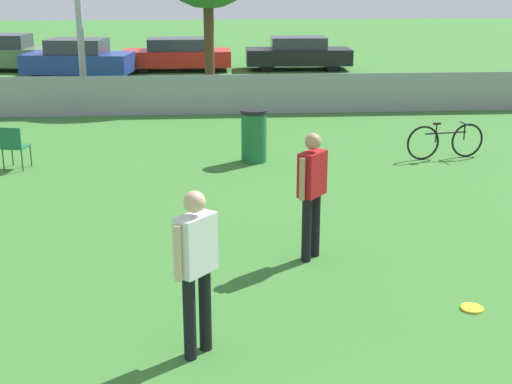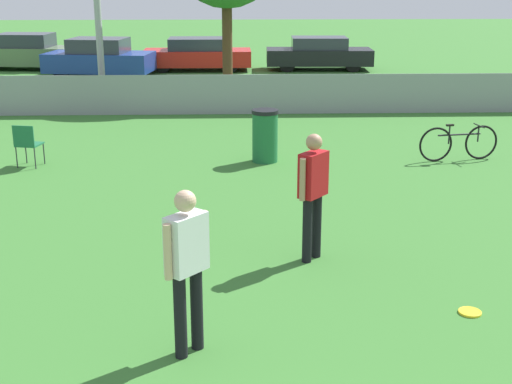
{
  "view_description": "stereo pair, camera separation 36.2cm",
  "coord_description": "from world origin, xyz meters",
  "views": [
    {
      "loc": [
        -0.76,
        -1.66,
        3.79
      ],
      "look_at": [
        -0.08,
        7.18,
        1.05
      ],
      "focal_mm": 50.0,
      "sensor_mm": 36.0,
      "label": 1
    },
    {
      "loc": [
        -0.4,
        -1.68,
        3.79
      ],
      "look_at": [
        -0.08,
        7.18,
        1.05
      ],
      "focal_mm": 50.0,
      "sensor_mm": 36.0,
      "label": 2
    }
  ],
  "objects": [
    {
      "name": "parked_car_dark",
      "position": [
        3.2,
        27.38,
        0.65
      ],
      "size": [
        4.29,
        1.84,
        1.31
      ],
      "rotation": [
        0.0,
        0.0,
        -0.04
      ],
      "color": "black",
      "rests_on": "ground_plane"
    },
    {
      "name": "fence_backline",
      "position": [
        0.0,
        18.0,
        0.55
      ],
      "size": [
        24.67,
        0.07,
        1.21
      ],
      "color": "gray",
      "rests_on": "ground_plane"
    },
    {
      "name": "folding_chair_sideline",
      "position": [
        -4.51,
        12.48,
        0.52
      ],
      "size": [
        0.53,
        0.53,
        0.88
      ],
      "rotation": [
        0.0,
        0.0,
        2.93
      ],
      "color": "#333338",
      "rests_on": "ground_plane"
    },
    {
      "name": "trash_bin",
      "position": [
        0.31,
        12.75,
        0.55
      ],
      "size": [
        0.55,
        0.55,
        1.09
      ],
      "color": "#1E6638",
      "rests_on": "ground_plane"
    },
    {
      "name": "player_thrower_red",
      "position": [
        0.69,
        7.41,
        1.04
      ],
      "size": [
        0.44,
        0.48,
        1.77
      ],
      "rotation": [
        0.0,
        0.0,
        0.88
      ],
      "color": "black",
      "rests_on": "ground_plane"
    },
    {
      "name": "player_receiver_white",
      "position": [
        -0.85,
        4.94,
        1.04
      ],
      "size": [
        0.45,
        0.47,
        1.77
      ],
      "rotation": [
        0.0,
        0.0,
        0.84
      ],
      "color": "black",
      "rests_on": "ground_plane"
    },
    {
      "name": "bicycle_sideline",
      "position": [
        4.37,
        12.69,
        0.38
      ],
      "size": [
        1.74,
        0.45,
        0.78
      ],
      "rotation": [
        0.0,
        0.0,
        0.16
      ],
      "color": "black",
      "rests_on": "ground_plane"
    },
    {
      "name": "parked_car_olive",
      "position": [
        -8.7,
        28.01,
        0.69
      ],
      "size": [
        4.22,
        2.14,
        1.43
      ],
      "rotation": [
        0.0,
        0.0,
        -0.11
      ],
      "color": "black",
      "rests_on": "ground_plane"
    },
    {
      "name": "parked_car_blue",
      "position": [
        -5.36,
        25.81,
        0.68
      ],
      "size": [
        4.2,
        2.4,
        1.43
      ],
      "rotation": [
        0.0,
        0.0,
        -0.15
      ],
      "color": "black",
      "rests_on": "ground_plane"
    },
    {
      "name": "parked_car_red",
      "position": [
        -1.72,
        27.42,
        0.63
      ],
      "size": [
        4.3,
        1.79,
        1.29
      ],
      "rotation": [
        0.0,
        0.0,
        -0.0
      ],
      "color": "black",
      "rests_on": "ground_plane"
    },
    {
      "name": "frisbee_disc",
      "position": [
        2.35,
        5.71,
        0.01
      ],
      "size": [
        0.27,
        0.27,
        0.03
      ],
      "color": "yellow",
      "rests_on": "ground_plane"
    }
  ]
}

